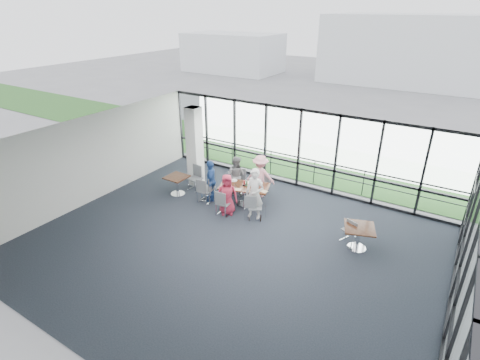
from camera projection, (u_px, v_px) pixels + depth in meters
The scene contains 44 objects.
floor at pixel (229, 246), 11.49m from camera, with size 12.00×10.00×0.02m, color black.
ceiling at pixel (228, 148), 10.12m from camera, with size 12.00×10.00×0.04m, color silver.
wall_left at pixel (92, 159), 13.68m from camera, with size 0.10×10.00×3.20m, color silver.
wall_front at pixel (80, 307), 6.96m from camera, with size 12.00×0.10×3.20m, color silver.
curtain_wall_back at pixel (299, 149), 14.64m from camera, with size 12.00×0.10×3.20m, color white.
curtain_wall_right at pixel (464, 270), 7.93m from camera, with size 0.10×10.00×3.20m, color white.
exit_door at pixel (468, 216), 11.04m from camera, with size 0.12×1.60×2.10m, color black.
structural_column at pixel (195, 147), 14.83m from camera, with size 0.50×0.50×3.20m, color white.
apron at pixel (337, 150), 19.17m from camera, with size 80.00×70.00×0.02m, color gray.
grass_strip at pixel (323, 162), 17.62m from camera, with size 80.00×5.00×0.01m, color #2C5F28.
hangar_main at pixel (467, 52), 32.88m from camera, with size 24.00×10.00×6.00m, color silver.
hangar_aux at pixel (233, 53), 40.78m from camera, with size 10.00×6.00×4.00m, color silver.
guard_rail at pixel (303, 169), 15.57m from camera, with size 0.06×0.06×12.00m, color #2D2D33.
main_table at pixel (244, 189), 13.64m from camera, with size 1.99×1.47×0.75m.
side_table_left at pixel (177, 180), 14.36m from camera, with size 0.80×0.80×0.75m.
side_table_right at pixel (359, 230), 11.10m from camera, with size 1.12×1.12×0.75m.
diner_near_left at pixel (227, 195), 12.96m from camera, with size 0.73×0.47×1.49m, color #B02740.
diner_near_right at pixel (255, 194), 12.66m from camera, with size 0.66×0.48×1.81m, color silver.
diner_far_left at pixel (236, 175), 14.35m from camera, with size 0.75×0.46×1.55m, color slate.
diner_far_right at pixel (260, 176), 14.15m from camera, with size 1.07×0.55×1.66m, color #FDA1AD.
diner_end at pixel (211, 180), 13.88m from camera, with size 0.94×0.51×1.60m, color #274A8E.
chair_main_nl at pixel (224, 203), 13.03m from camera, with size 0.45×0.45×0.91m, color slate, non-canonical shape.
chair_main_nr at pixel (255, 207), 12.74m from camera, with size 0.44×0.44×0.91m, color slate, non-canonical shape.
chair_main_fl at pixel (237, 182), 14.55m from camera, with size 0.47×0.47×0.95m, color slate, non-canonical shape.
chair_main_fr at pixel (261, 185), 14.43m from camera, with size 0.41×0.41×0.83m, color slate, non-canonical shape.
chair_main_end at pixel (208, 188), 14.00m from camera, with size 0.47×0.47×0.96m, color slate, non-canonical shape.
chair_spare_la at pixel (205, 190), 13.88m from camera, with size 0.46×0.46×0.93m, color slate, non-canonical shape.
chair_spare_lb at pixel (195, 179), 14.78m from camera, with size 0.47×0.47×0.96m, color slate, non-canonical shape.
chair_spare_r at pixel (350, 230), 11.52m from camera, with size 0.40×0.40×0.83m, color slate, non-canonical shape.
plate_nl at pixel (229, 188), 13.41m from camera, with size 0.24×0.24×0.01m, color white.
plate_nr at pixel (256, 191), 13.18m from camera, with size 0.27×0.27×0.01m, color white.
plate_fl at pixel (234, 180), 13.98m from camera, with size 0.27×0.27×0.01m, color white.
plate_fr at pixel (259, 183), 13.77m from camera, with size 0.27×0.27×0.01m, color white.
plate_end at pixel (226, 184), 13.72m from camera, with size 0.25×0.25×0.01m, color white.
tumbler_a at pixel (236, 186), 13.41m from camera, with size 0.07×0.07×0.14m, color white.
tumbler_b at pixel (251, 187), 13.37m from camera, with size 0.06×0.06×0.13m, color white.
tumbler_c at pixel (246, 182), 13.72m from camera, with size 0.07×0.07×0.14m, color white.
tumbler_d at pixel (227, 184), 13.53m from camera, with size 0.07×0.07×0.15m, color white.
menu_a at pixel (237, 189), 13.31m from camera, with size 0.30×0.21×0.00m, color white.
menu_b at pixel (263, 191), 13.19m from camera, with size 0.30×0.21×0.00m, color white.
menu_c at pixel (249, 182), 13.85m from camera, with size 0.33×0.23×0.00m, color white.
condiment_caddy at pixel (244, 185), 13.57m from camera, with size 0.10×0.07×0.04m, color black.
ketchup_bottle at pixel (244, 183), 13.60m from camera, with size 0.06×0.06×0.18m, color #95060B.
green_bottle at pixel (247, 183), 13.52m from camera, with size 0.05×0.05×0.20m, color #256A3D.
Camera 1 is at (5.33, -7.92, 6.70)m, focal length 28.00 mm.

